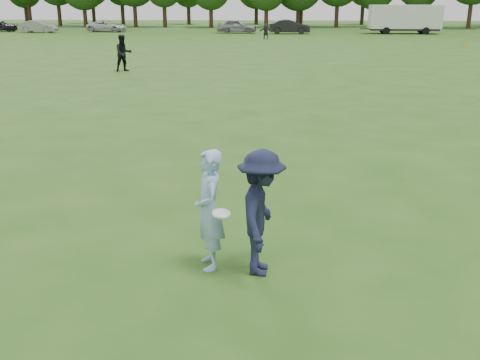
{
  "coord_description": "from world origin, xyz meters",
  "views": [
    {
      "loc": [
        0.88,
        -8.06,
        3.93
      ],
      "look_at": [
        0.22,
        0.63,
        1.1
      ],
      "focal_mm": 42.0,
      "sensor_mm": 36.0,
      "label": 1
    }
  ],
  "objects": [
    {
      "name": "car_a",
      "position": [
        -33.89,
        60.71,
        0.69
      ],
      "size": [
        4.11,
        1.77,
        1.38
      ],
      "primitive_type": "imported",
      "rotation": [
        0.0,
        0.0,
        1.61
      ],
      "color": "black",
      "rests_on": "ground"
    },
    {
      "name": "disc_in_play",
      "position": [
        0.04,
        -0.6,
        0.99
      ],
      "size": [
        0.28,
        0.28,
        0.08
      ],
      "color": "white",
      "rests_on": "ground"
    },
    {
      "name": "car_b",
      "position": [
        -28.27,
        59.04,
        0.71
      ],
      "size": [
        4.34,
        1.6,
        1.42
      ],
      "primitive_type": "imported",
      "rotation": [
        0.0,
        0.0,
        1.55
      ],
      "color": "gray",
      "rests_on": "ground"
    },
    {
      "name": "car_c",
      "position": [
        -20.61,
        61.13,
        0.66
      ],
      "size": [
        4.97,
        2.65,
        1.33
      ],
      "primitive_type": "imported",
      "rotation": [
        0.0,
        0.0,
        1.48
      ],
      "color": "silver",
      "rests_on": "ground"
    },
    {
      "name": "thrower",
      "position": [
        -0.17,
        -0.31,
        0.92
      ],
      "size": [
        0.62,
        0.77,
        1.85
      ],
      "primitive_type": "imported",
      "rotation": [
        0.0,
        0.0,
        -1.28
      ],
      "color": "#91B7E1",
      "rests_on": "ground"
    },
    {
      "name": "player_far_a",
      "position": [
        -8.03,
        23.3,
        1.0
      ],
      "size": [
        1.23,
        1.17,
        2.0
      ],
      "primitive_type": "imported",
      "rotation": [
        0.0,
        0.0,
        0.58
      ],
      "color": "black",
      "rests_on": "ground"
    },
    {
      "name": "cargo_trailer",
      "position": [
        14.67,
        59.95,
        1.78
      ],
      "size": [
        9.0,
        2.75,
        3.2
      ],
      "color": "silver",
      "rests_on": "ground"
    },
    {
      "name": "defender",
      "position": [
        0.61,
        -0.43,
        0.95
      ],
      "size": [
        0.79,
        1.27,
        1.89
      ],
      "primitive_type": "imported",
      "rotation": [
        0.0,
        0.0,
        1.5
      ],
      "color": "#171C34",
      "rests_on": "ground"
    },
    {
      "name": "player_far_d",
      "position": [
        -0.93,
        50.21,
        0.76
      ],
      "size": [
        1.44,
        0.54,
        1.52
      ],
      "primitive_type": "imported",
      "rotation": [
        0.0,
        0.0,
        -0.06
      ],
      "color": "#2A2A2A",
      "rests_on": "ground"
    },
    {
      "name": "field_cone",
      "position": [
        16.26,
        41.78,
        0.15
      ],
      "size": [
        0.28,
        0.28,
        0.3
      ],
      "primitive_type": "cone",
      "color": "orange",
      "rests_on": "ground"
    },
    {
      "name": "car_e",
      "position": [
        -4.61,
        59.7,
        0.78
      ],
      "size": [
        4.62,
        1.88,
        1.57
      ],
      "primitive_type": "imported",
      "rotation": [
        0.0,
        0.0,
        1.58
      ],
      "color": "gray",
      "rests_on": "ground"
    },
    {
      "name": "ground",
      "position": [
        0.0,
        0.0,
        0.0
      ],
      "size": [
        200.0,
        200.0,
        0.0
      ],
      "primitive_type": "plane",
      "color": "#254D15",
      "rests_on": "ground"
    },
    {
      "name": "car_f",
      "position": [
        1.49,
        58.89,
        0.78
      ],
      "size": [
        4.83,
        1.9,
        1.56
      ],
      "primitive_type": "imported",
      "rotation": [
        0.0,
        0.0,
        1.62
      ],
      "color": "black",
      "rests_on": "ground"
    }
  ]
}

